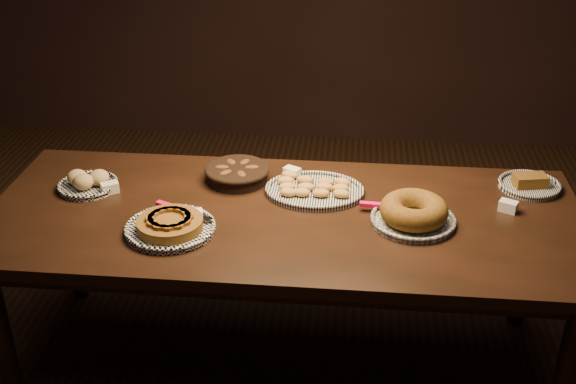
# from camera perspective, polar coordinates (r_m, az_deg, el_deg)

# --- Properties ---
(ground) EXTENTS (5.00, 5.00, 0.00)m
(ground) POSITION_cam_1_polar(r_m,az_deg,el_deg) (3.32, -0.29, -13.00)
(ground) COLOR black
(ground) RESTS_ON ground
(buffet_table) EXTENTS (2.40, 1.00, 0.75)m
(buffet_table) POSITION_cam_1_polar(r_m,az_deg,el_deg) (2.93, -0.32, -2.93)
(buffet_table) COLOR black
(buffet_table) RESTS_ON ground
(apple_tart_plate) EXTENTS (0.35, 0.35, 0.07)m
(apple_tart_plate) POSITION_cam_1_polar(r_m,az_deg,el_deg) (2.79, -9.30, -2.65)
(apple_tart_plate) COLOR white
(apple_tart_plate) RESTS_ON buffet_table
(madeleine_platter) EXTENTS (0.41, 0.34, 0.05)m
(madeleine_platter) POSITION_cam_1_polar(r_m,az_deg,el_deg) (3.03, 2.05, 0.24)
(madeleine_platter) COLOR black
(madeleine_platter) RESTS_ON buffet_table
(bundt_cake_plate) EXTENTS (0.38, 0.33, 0.10)m
(bundt_cake_plate) POSITION_cam_1_polar(r_m,az_deg,el_deg) (2.84, 9.88, -1.66)
(bundt_cake_plate) COLOR black
(bundt_cake_plate) RESTS_ON buffet_table
(croissant_basket) EXTENTS (0.33, 0.33, 0.07)m
(croissant_basket) POSITION_cam_1_polar(r_m,az_deg,el_deg) (3.13, -4.05, 1.56)
(croissant_basket) COLOR black
(croissant_basket) RESTS_ON buffet_table
(bread_roll_plate) EXTENTS (0.25, 0.25, 0.08)m
(bread_roll_plate) POSITION_cam_1_polar(r_m,az_deg,el_deg) (3.18, -15.57, 0.74)
(bread_roll_plate) COLOR white
(bread_roll_plate) RESTS_ON buffet_table
(loaf_plate) EXTENTS (0.26, 0.26, 0.06)m
(loaf_plate) POSITION_cam_1_polar(r_m,az_deg,el_deg) (3.24, 18.54, 0.60)
(loaf_plate) COLOR black
(loaf_plate) RESTS_ON buffet_table
(tent_cards) EXTENTS (1.73, 0.49, 0.04)m
(tent_cards) POSITION_cam_1_polar(r_m,az_deg,el_deg) (2.95, 1.01, -0.56)
(tent_cards) COLOR white
(tent_cards) RESTS_ON buffet_table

